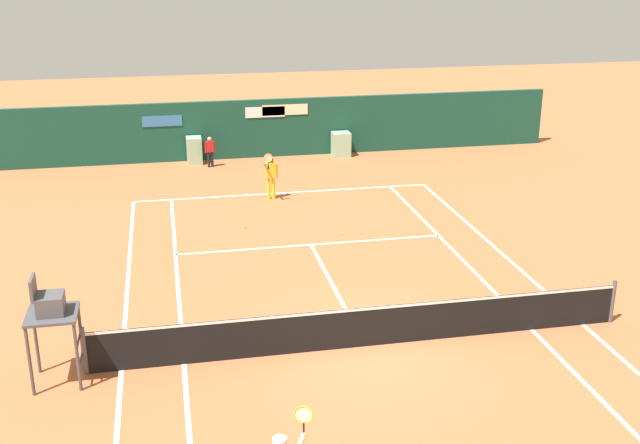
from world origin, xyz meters
TOP-DOWN VIEW (x-y plane):
  - ground_plane at (-0.00, 0.58)m, footprint 80.00×80.00m
  - tennis_net at (0.00, 0.00)m, footprint 12.10×0.10m
  - sponsor_back_wall at (0.02, 16.96)m, footprint 25.00×1.02m
  - umpire_chair at (-6.53, -0.19)m, footprint 1.00×1.00m
  - player_on_baseline at (-0.54, 11.07)m, footprint 0.56×0.70m
  - ball_kid_right_post at (-2.34, 15.77)m, footprint 0.41×0.20m
  - tennis_ball_mid_court at (1.08, 7.12)m, footprint 0.07×0.07m
  - tennis_ball_near_service_line at (-1.79, 8.29)m, footprint 0.07×0.07m

SIDE VIEW (x-z plane):
  - ground_plane at x=0.00m, z-range 0.00..0.01m
  - tennis_ball_mid_court at x=1.08m, z-range 0.00..0.07m
  - tennis_ball_near_service_line at x=-1.79m, z-range 0.00..0.07m
  - tennis_net at x=0.00m, z-range -0.02..1.05m
  - ball_kid_right_post at x=-2.34m, z-range 0.09..1.34m
  - player_on_baseline at x=-0.54m, z-range 0.03..1.82m
  - sponsor_back_wall at x=0.02m, z-range -0.04..2.39m
  - umpire_chair at x=-6.53m, z-range 0.39..2.74m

